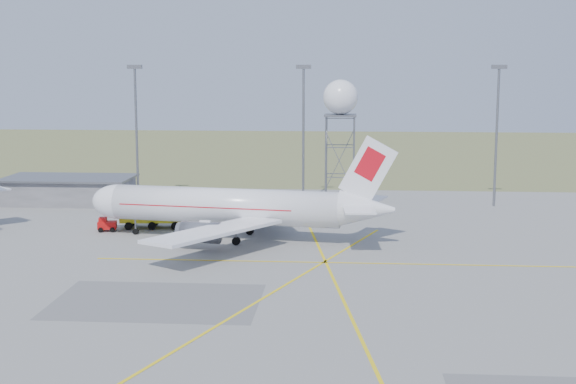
# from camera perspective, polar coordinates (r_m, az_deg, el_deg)

# --- Properties ---
(ground) EXTENTS (400.00, 400.00, 0.00)m
(ground) POSITION_cam_1_polar(r_m,az_deg,el_deg) (55.58, 7.78, -12.59)
(ground) COLOR gray
(ground) RESTS_ON ground
(grass_strip) EXTENTS (400.00, 120.00, 0.03)m
(grass_strip) POSITION_cam_1_polar(r_m,az_deg,el_deg) (192.71, 5.28, 2.87)
(grass_strip) COLOR olive
(grass_strip) RESTS_ON ground
(building_grey) EXTENTS (19.00, 10.00, 3.90)m
(building_grey) POSITION_cam_1_polar(r_m,az_deg,el_deg) (124.19, -15.31, 0.14)
(building_grey) COLOR gray
(building_grey) RESTS_ON ground
(mast_a) EXTENTS (2.20, 0.50, 20.50)m
(mast_a) POSITION_cam_1_polar(r_m,az_deg,el_deg) (122.03, -10.75, 4.92)
(mast_a) COLOR slate
(mast_a) RESTS_ON ground
(mast_b) EXTENTS (2.20, 0.50, 20.50)m
(mast_b) POSITION_cam_1_polar(r_m,az_deg,el_deg) (118.07, 1.10, 4.94)
(mast_b) COLOR slate
(mast_b) RESTS_ON ground
(mast_c) EXTENTS (2.20, 0.50, 20.50)m
(mast_c) POSITION_cam_1_polar(r_m,az_deg,el_deg) (119.84, 14.64, 4.71)
(mast_c) COLOR slate
(mast_c) RESTS_ON ground
(airliner_main) EXTENTS (37.14, 35.77, 12.65)m
(airliner_main) POSITION_cam_1_polar(r_m,az_deg,el_deg) (94.70, -4.07, -1.07)
(airliner_main) COLOR white
(airliner_main) RESTS_ON ground
(radar_tower) EXTENTS (5.08, 5.08, 18.39)m
(radar_tower) POSITION_cam_1_polar(r_m,az_deg,el_deg) (117.62, 3.73, 4.06)
(radar_tower) COLOR slate
(radar_tower) RESTS_ON ground
(fire_truck) EXTENTS (8.39, 3.90, 3.27)m
(fire_truck) POSITION_cam_1_polar(r_m,az_deg,el_deg) (102.98, -9.43, -1.66)
(fire_truck) COLOR gold
(fire_truck) RESTS_ON ground
(baggage_tug) EXTENTS (2.44, 2.09, 1.74)m
(baggage_tug) POSITION_cam_1_polar(r_m,az_deg,el_deg) (102.16, -12.76, -2.37)
(baggage_tug) COLOR #B90D0D
(baggage_tug) RESTS_ON ground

